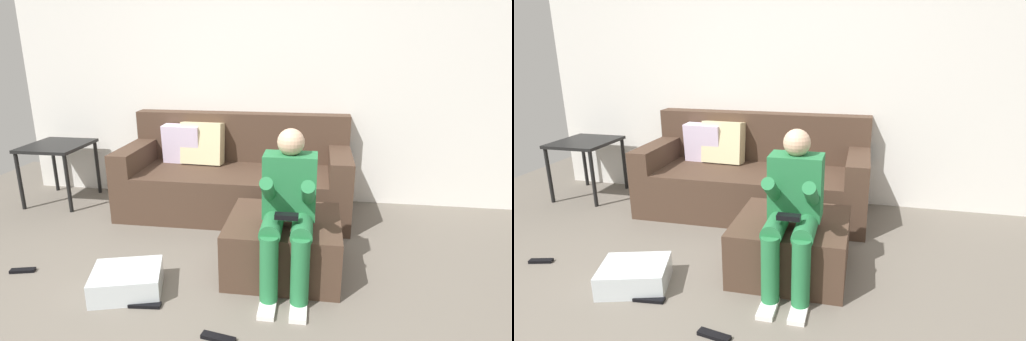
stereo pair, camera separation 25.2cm
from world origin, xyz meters
The scene contains 9 objects.
wall_back centered at (0.00, 2.43, 1.34)m, with size 5.02×0.10×2.67m, color silver.
couch_sectional centered at (-0.25, 2.01, 0.32)m, with size 2.07×0.86×0.89m.
ottoman centered at (0.30, 0.97, 0.19)m, with size 0.76×0.70×0.39m, color #473326.
person_seated centered at (0.34, 0.77, 0.56)m, with size 0.34×0.60×1.03m.
storage_bin centered at (-0.66, 0.55, 0.08)m, with size 0.42×0.35×0.16m, color silver.
side_table centered at (-2.01, 1.99, 0.50)m, with size 0.55×0.60×0.58m.
remote_near_ottoman centered at (0.02, 0.19, 0.01)m, with size 0.19×0.05×0.02m, color black.
remote_by_storage_bin centered at (-0.49, 0.41, 0.01)m, with size 0.20×0.05×0.02m, color black.
remote_under_side_table centered at (-1.49, 0.67, 0.01)m, with size 0.16×0.05×0.02m, color black.
Camera 2 is at (0.74, -1.58, 1.53)m, focal length 29.17 mm.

